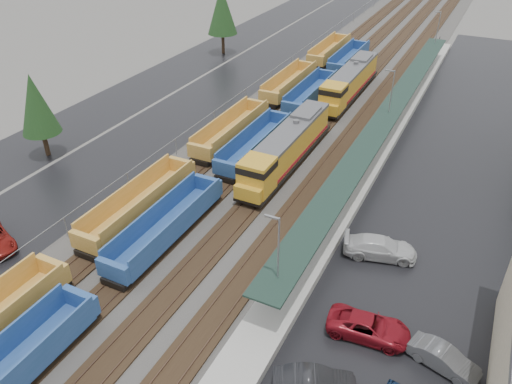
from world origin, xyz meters
TOP-DOWN VIEW (x-y plane):
  - ballast_strip at (0.00, 60.00)m, footprint 20.00×160.00m
  - trackbed at (-0.00, 60.00)m, footprint 14.60×160.00m
  - west_parking_lot at (-15.00, 60.00)m, footprint 10.00×160.00m
  - west_road at (-25.00, 60.00)m, footprint 9.00×160.00m
  - east_commuter_lot at (19.00, 50.00)m, footprint 16.00×100.00m
  - station_platform at (9.50, 50.01)m, footprint 3.00×80.00m
  - chainlink_fence at (-9.50, 58.44)m, footprint 0.08×160.04m
  - tree_west_near at (-22.00, 30.00)m, footprint 3.96×3.96m
  - tree_west_far at (-23.00, 70.00)m, footprint 4.84×4.84m
  - locomotive_lead at (2.00, 38.70)m, footprint 2.82×18.57m
  - locomotive_trail at (2.00, 59.70)m, footprint 2.82×18.57m
  - well_string_yellow at (-6.00, 33.57)m, footprint 2.83×97.05m
  - well_string_blue at (-2.00, 31.80)m, footprint 2.77×95.82m
  - parked_car_east_a at (14.06, 15.22)m, footprint 3.51×5.14m
  - parked_car_east_b at (15.66, 20.83)m, footprint 2.94×5.56m
  - parked_car_east_c at (14.27, 29.12)m, footprint 3.70×6.08m
  - parked_car_east_e at (20.44, 20.39)m, footprint 2.66×4.57m

SIDE VIEW (x-z plane):
  - west_parking_lot at x=-15.00m, z-range 0.00..0.02m
  - west_road at x=-25.00m, z-range 0.00..0.02m
  - east_commuter_lot at x=19.00m, z-range 0.00..0.02m
  - ballast_strip at x=0.00m, z-range 0.00..0.08m
  - trackbed at x=0.00m, z-range 0.05..0.27m
  - parked_car_east_e at x=20.44m, z-range 0.00..1.42m
  - station_platform at x=9.50m, z-range -3.27..4.73m
  - parked_car_east_b at x=15.66m, z-range 0.00..1.49m
  - parked_car_east_a at x=14.06m, z-range 0.00..1.60m
  - parked_car_east_c at x=14.27m, z-range 0.00..1.65m
  - well_string_blue at x=-2.00m, z-range -0.02..2.44m
  - well_string_yellow at x=-6.00m, z-range -0.03..2.48m
  - chainlink_fence at x=-9.50m, z-range 0.60..2.62m
  - locomotive_lead at x=2.00m, z-range 0.16..4.36m
  - locomotive_trail at x=2.00m, z-range 0.16..4.36m
  - tree_west_near at x=-22.00m, z-range 1.32..10.32m
  - tree_west_far at x=-23.00m, z-range 1.62..12.62m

